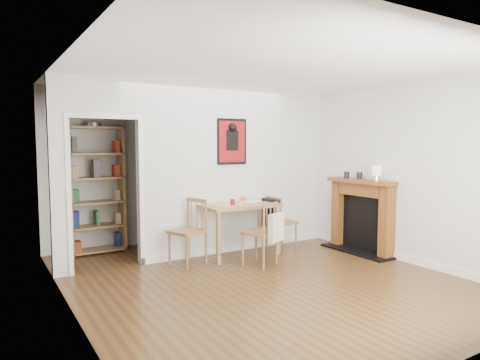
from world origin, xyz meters
TOP-DOWN VIEW (x-y plane):
  - ground at (0.00, 0.00)m, footprint 5.20×5.20m
  - room_shell at (0.10, 1.34)m, footprint 5.20×5.20m
  - dining_table at (0.37, 1.10)m, footprint 1.17×0.75m
  - chair_left at (-0.53, 1.00)m, footprint 0.59×0.59m
  - chair_right at (1.14, 1.04)m, footprint 0.53×0.47m
  - chair_front at (0.37, 0.48)m, footprint 0.59×0.62m
  - bookshelf at (-1.44, 2.40)m, footprint 0.85×0.34m
  - fireplace at (2.16, 0.25)m, footprint 0.45×1.25m
  - red_glass at (0.22, 1.01)m, footprint 0.08×0.08m
  - orange_fruit at (0.59, 1.27)m, footprint 0.08×0.08m
  - placemat at (0.23, 1.11)m, footprint 0.42×0.34m
  - notebook at (0.65, 1.18)m, footprint 0.36×0.30m
  - mantel_lamp at (2.08, -0.08)m, footprint 0.15×0.15m
  - ceramic_jar_a at (2.16, 0.32)m, footprint 0.09×0.09m
  - ceramic_jar_b at (2.07, 0.51)m, footprint 0.09×0.09m

SIDE VIEW (x-z plane):
  - ground at x=0.00m, z-range 0.00..0.00m
  - chair_right at x=1.14m, z-range 0.02..0.89m
  - chair_front at x=0.37m, z-range 0.01..0.91m
  - chair_left at x=-0.53m, z-range 0.00..0.94m
  - fireplace at x=2.16m, z-range 0.04..1.20m
  - dining_table at x=0.37m, z-range 0.30..1.10m
  - placemat at x=0.23m, z-range 0.80..0.80m
  - notebook at x=0.65m, z-range 0.80..0.81m
  - orange_fruit at x=0.59m, z-range 0.80..0.88m
  - red_glass at x=0.22m, z-range 0.80..0.90m
  - bookshelf at x=-1.44m, z-range -0.01..1.99m
  - ceramic_jar_a at x=2.16m, z-range 1.16..1.27m
  - ceramic_jar_b at x=2.07m, z-range 1.16..1.27m
  - room_shell at x=0.10m, z-range -1.30..3.90m
  - mantel_lamp at x=2.08m, z-range 1.19..1.42m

